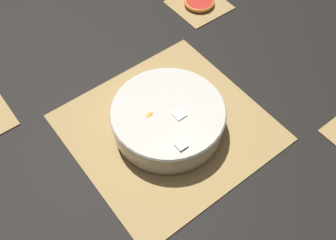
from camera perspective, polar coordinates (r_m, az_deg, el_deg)
name	(u,v)px	position (r m, az deg, el deg)	size (l,w,h in m)	color
ground_plane	(168,128)	(0.94, 0.00, -1.14)	(6.00, 6.00, 0.00)	black
bamboo_mat_center	(168,127)	(0.94, 0.00, -1.03)	(0.44, 0.43, 0.01)	#A8844C
coaster_mat_far_right	(199,5)	(1.26, 4.54, 16.37)	(0.16, 0.16, 0.01)	#A8844C
fruit_salad_bowl	(168,117)	(0.91, 0.01, 0.41)	(0.27, 0.27, 0.07)	silver
grapefruit_slice	(199,2)	(1.26, 4.56, 16.69)	(0.09, 0.09, 0.01)	red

